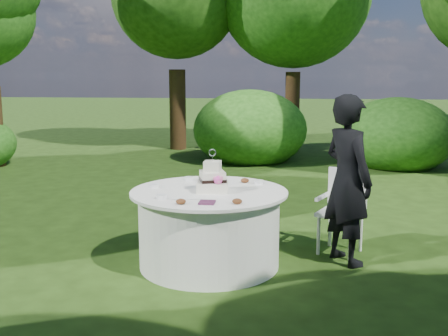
{
  "coord_description": "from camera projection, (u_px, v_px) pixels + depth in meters",
  "views": [
    {
      "loc": [
        0.79,
        -5.01,
        1.89
      ],
      "look_at": [
        0.15,
        0.0,
        1.0
      ],
      "focal_mm": 42.0,
      "sensor_mm": 36.0,
      "label": 1
    }
  ],
  "objects": [
    {
      "name": "feather_plume",
      "position": [
        177.0,
        198.0,
        4.83
      ],
      "size": [
        0.48,
        0.07,
        0.01
      ],
      "primitive_type": "ellipsoid",
      "color": "white",
      "rests_on": "table"
    },
    {
      "name": "cake",
      "position": [
        213.0,
        180.0,
        5.14
      ],
      "size": [
        0.33,
        0.33,
        0.42
      ],
      "color": "white",
      "rests_on": "table"
    },
    {
      "name": "chair",
      "position": [
        343.0,
        205.0,
        5.65
      ],
      "size": [
        0.57,
        0.57,
        0.9
      ],
      "color": "white",
      "rests_on": "ground"
    },
    {
      "name": "ground",
      "position": [
        209.0,
        264.0,
        5.32
      ],
      "size": [
        80.0,
        80.0,
        0.0
      ],
      "primitive_type": "plane",
      "color": "#21390F",
      "rests_on": "ground"
    },
    {
      "name": "petal_cups",
      "position": [
        222.0,
        194.0,
        4.94
      ],
      "size": [
        0.58,
        1.11,
        0.05
      ],
      "color": "#562D16",
      "rests_on": "table"
    },
    {
      "name": "table",
      "position": [
        209.0,
        228.0,
        5.25
      ],
      "size": [
        1.56,
        1.56,
        0.77
      ],
      "color": "white",
      "rests_on": "ground"
    },
    {
      "name": "guest",
      "position": [
        348.0,
        180.0,
        5.26
      ],
      "size": [
        0.69,
        0.75,
        1.72
      ],
      "primitive_type": "imported",
      "rotation": [
        0.0,
        0.0,
        2.16
      ],
      "color": "black",
      "rests_on": "ground"
    },
    {
      "name": "napkins",
      "position": [
        207.0,
        202.0,
        4.66
      ],
      "size": [
        0.14,
        0.14,
        0.02
      ],
      "primitive_type": "cube",
      "color": "#4D213E",
      "rests_on": "table"
    },
    {
      "name": "votives",
      "position": [
        192.0,
        185.0,
        5.33
      ],
      "size": [
        1.14,
        0.99,
        0.04
      ],
      "color": "white",
      "rests_on": "table"
    }
  ]
}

